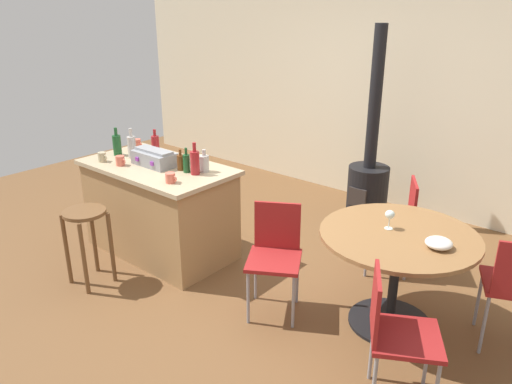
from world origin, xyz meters
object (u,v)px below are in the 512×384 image
object	(u,v)px
folding_chair_right	(275,251)
bottle_1	(117,145)
folding_chair_left	(397,218)
bottle_4	(187,163)
bottle_6	(195,162)
bottle_0	(204,163)
wooden_stool	(87,230)
bottle_3	(181,162)
cup_0	(171,178)
folding_chair_near	(394,329)
dining_table	(397,255)
toolbox	(154,158)
cup_4	(102,157)
wine_glass	(390,215)
wood_stove	(368,178)
cup_1	(120,161)
bottle_5	(132,146)
cup_3	(199,160)
serving_bowl	(439,243)
bottle_2	(155,144)
cup_2	(138,144)
kitchen_island	(160,209)

from	to	relation	value
folding_chair_right	bottle_1	size ratio (longest dim) A/B	3.14
folding_chair_left	bottle_4	distance (m)	1.92
bottle_1	bottle_4	world-z (taller)	bottle_1
bottle_4	bottle_6	world-z (taller)	bottle_6
bottle_0	bottle_6	size ratio (longest dim) A/B	0.71
wooden_stool	bottle_1	bearing A→B (deg)	125.75
bottle_3	bottle_1	bearing A→B (deg)	-174.09
cup_0	bottle_3	bearing A→B (deg)	123.38
folding_chair_near	cup_0	bearing A→B (deg)	175.38
folding_chair_right	bottle_6	world-z (taller)	bottle_6
dining_table	folding_chair_left	world-z (taller)	folding_chair_left
folding_chair_near	bottle_3	distance (m)	2.40
folding_chair_right	bottle_0	world-z (taller)	bottle_0
bottle_4	toolbox	bearing A→B (deg)	-171.98
bottle_0	cup_4	world-z (taller)	bottle_0
folding_chair_right	wine_glass	distance (m)	0.90
bottle_1	bottle_3	bearing A→B (deg)	5.91
wooden_stool	wood_stove	size ratio (longest dim) A/B	0.32
cup_0	cup_1	xyz separation A→B (m)	(-0.71, 0.01, 0.00)
cup_4	wine_glass	world-z (taller)	cup_4
bottle_5	cup_3	distance (m)	0.71
folding_chair_left	folding_chair_right	bearing A→B (deg)	-111.13
cup_1	dining_table	bearing A→B (deg)	12.43
folding_chair_near	wooden_stool	bearing A→B (deg)	-171.79
dining_table	wine_glass	world-z (taller)	wine_glass
cup_0	serving_bowl	xyz separation A→B (m)	(2.08, 0.53, -0.13)
bottle_4	wine_glass	xyz separation A→B (m)	(1.79, 0.32, -0.10)
wood_stove	bottle_5	bearing A→B (deg)	-129.01
bottle_0	bottle_3	distance (m)	0.22
wood_stove	bottle_2	world-z (taller)	wood_stove
bottle_3	cup_3	distance (m)	0.21
serving_bowl	folding_chair_left	bearing A→B (deg)	128.81
folding_chair_left	bottle_5	size ratio (longest dim) A/B	2.98
folding_chair_right	serving_bowl	world-z (taller)	folding_chair_right
bottle_5	wooden_stool	bearing A→B (deg)	-65.87
toolbox	serving_bowl	distance (m)	2.58
folding_chair_left	bottle_6	world-z (taller)	bottle_6
bottle_1	serving_bowl	xyz separation A→B (m)	(3.10, 0.33, -0.19)
folding_chair_near	cup_4	xyz separation A→B (m)	(-3.07, 0.15, 0.41)
bottle_3	cup_1	bearing A→B (deg)	-153.08
folding_chair_right	wood_stove	distance (m)	2.00
cup_2	bottle_1	bearing A→B (deg)	-89.48
bottle_3	serving_bowl	xyz separation A→B (m)	(2.27, 0.25, -0.16)
folding_chair_left	wood_stove	bearing A→B (deg)	131.18
kitchen_island	folding_chair_right	size ratio (longest dim) A/B	1.71
folding_chair_left	bottle_1	bearing A→B (deg)	-155.01
kitchen_island	cup_3	distance (m)	0.62
cup_2	wine_glass	size ratio (longest dim) A/B	0.77
wooden_stool	bottle_1	distance (m)	1.04
folding_chair_right	wood_stove	xyz separation A→B (m)	(-0.26, 1.98, -0.01)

